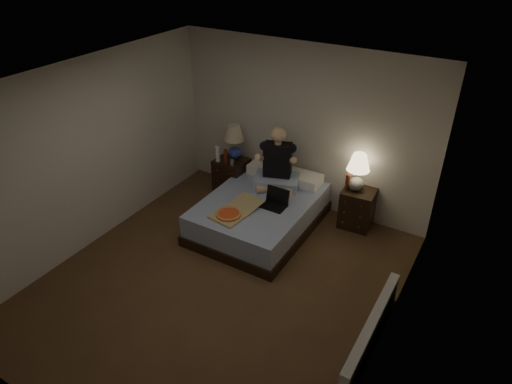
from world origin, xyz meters
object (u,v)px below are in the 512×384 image
Objects in this scene: nightstand_left at (232,177)px; soda_can at (232,163)px; nightstand_right at (357,208)px; beer_bottle_left at (226,157)px; laptop at (274,200)px; beer_bottle_right at (348,182)px; radiator at (371,332)px; water_bottle at (218,154)px; lamp_left at (234,142)px; bed at (259,213)px; person at (277,158)px; pizza_box at (228,215)px; lamp_right at (358,172)px.

nightstand_left is 6.31× the size of soda_can.
nightstand_right is 5.91× the size of soda_can.
beer_bottle_left is (-0.13, 0.02, 0.06)m from soda_can.
nightstand_left is 1.85× the size of laptop.
radiator is (1.08, -2.01, -0.51)m from beer_bottle_right.
water_bottle is (-2.20, -0.34, 0.46)m from nightstand_right.
radiator is (2.95, -1.85, -0.12)m from nightstand_left.
nightstand_right is at bearing 3.27° from lamp_left.
nightstand_right is 2.57× the size of beer_bottle_right.
lamp_left reaches higher than beer_bottle_right.
lamp_left is (-0.83, 0.64, 0.68)m from bed.
nightstand_right is at bearing 10.36° from soda_can.
person reaches higher than lamp_left.
soda_can is 0.13× the size of pizza_box.
bed is 2.47m from radiator.
water_bottle reaches higher than laptop.
lamp_right is at bearing 54.48° from pizza_box.
soda_can is at bearing -169.85° from beer_bottle_right.
nightstand_right reaches higher than bed.
nightstand_right is 1.28m from laptop.
nightstand_left is 1.07× the size of nightstand_right.
nightstand_left is at bearing 146.23° from bed.
nightstand_right is 1.05× the size of lamp_right.
lamp_left reaches higher than nightstand_left.
soda_can is at bearing -169.31° from lamp_right.
soda_can is at bearing -173.38° from nightstand_right.
radiator is (3.11, -1.71, -0.56)m from water_bottle.
beer_bottle_right reaches higher than nightstand_right.
soda_can is 0.80m from person.
person reaches higher than beer_bottle_left.
lamp_right is at bearing 3.37° from lamp_left.
nightstand_left is 2.07m from lamp_right.
soda_can reaches higher than nightstand_left.
lamp_left is at bearing -176.63° from lamp_right.
lamp_left is at bearing 82.49° from nightstand_left.
nightstand_left is 0.60m from lamp_left.
soda_can is at bearing 154.60° from laptop.
lamp_right is at bearing 176.26° from nightstand_right.
nightstand_left is at bearing -175.17° from beer_bottle_right.
beer_bottle_left reaches higher than pizza_box.
person reaches higher than radiator.
soda_can is at bearing -51.32° from nightstand_left.
soda_can is (0.27, -0.01, -0.07)m from water_bottle.
laptop reaches higher than bed.
bed is 18.80× the size of soda_can.
nightstand_right is 2.57× the size of beer_bottle_left.
bed is at bearing 165.45° from laptop.
laptop is at bearing -32.94° from lamp_left.
beer_bottle_right is at bearing 8.42° from water_bottle.
beer_bottle_right is (-0.18, -0.04, 0.41)m from nightstand_right.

